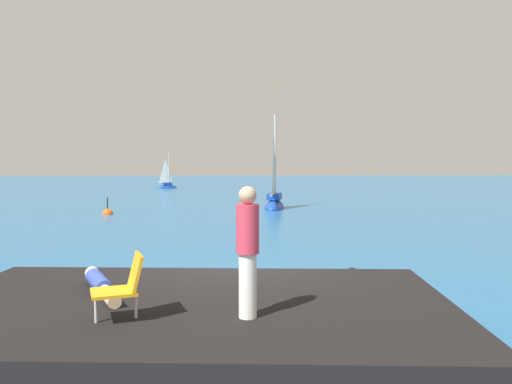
{
  "coord_description": "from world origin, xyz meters",
  "views": [
    {
      "loc": [
        -0.2,
        -9.43,
        2.74
      ],
      "look_at": [
        1.17,
        14.75,
        1.19
      ],
      "focal_mm": 35.15,
      "sensor_mm": 36.0,
      "label": 1
    }
  ],
  "objects_px": {
    "sailboat_near": "(274,203)",
    "person_standing": "(248,248)",
    "marker_buoy": "(108,214)",
    "person_sunbather": "(100,284)",
    "beach_chair": "(123,284)",
    "sailboat_far": "(167,186)"
  },
  "relations": [
    {
      "from": "sailboat_near",
      "to": "beach_chair",
      "type": "relative_size",
      "value": 7.3
    },
    {
      "from": "sailboat_near",
      "to": "beach_chair",
      "type": "distance_m",
      "value": 22.29
    },
    {
      "from": "marker_buoy",
      "to": "sailboat_near",
      "type": "bearing_deg",
      "value": 15.3
    },
    {
      "from": "person_standing",
      "to": "marker_buoy",
      "type": "distance_m",
      "value": 20.62
    },
    {
      "from": "sailboat_near",
      "to": "person_standing",
      "type": "xyz_separation_m",
      "value": [
        -2.38,
        -21.93,
        1.36
      ]
    },
    {
      "from": "sailboat_near",
      "to": "sailboat_far",
      "type": "bearing_deg",
      "value": 33.59
    },
    {
      "from": "sailboat_near",
      "to": "marker_buoy",
      "type": "bearing_deg",
      "value": 117.01
    },
    {
      "from": "sailboat_near",
      "to": "person_sunbather",
      "type": "height_order",
      "value": "sailboat_near"
    },
    {
      "from": "person_sunbather",
      "to": "marker_buoy",
      "type": "bearing_deg",
      "value": 168.34
    },
    {
      "from": "person_standing",
      "to": "sailboat_far",
      "type": "bearing_deg",
      "value": -106.18
    },
    {
      "from": "person_sunbather",
      "to": "beach_chair",
      "type": "relative_size",
      "value": 2.06
    },
    {
      "from": "marker_buoy",
      "to": "person_standing",
      "type": "bearing_deg",
      "value": -72.08
    },
    {
      "from": "person_sunbather",
      "to": "marker_buoy",
      "type": "distance_m",
      "value": 18.75
    },
    {
      "from": "sailboat_far",
      "to": "person_standing",
      "type": "distance_m",
      "value": 43.64
    },
    {
      "from": "beach_chair",
      "to": "marker_buoy",
      "type": "relative_size",
      "value": 0.71
    },
    {
      "from": "person_sunbather",
      "to": "person_standing",
      "type": "bearing_deg",
      "value": 33.57
    },
    {
      "from": "person_standing",
      "to": "beach_chair",
      "type": "height_order",
      "value": "person_standing"
    },
    {
      "from": "sailboat_far",
      "to": "beach_chair",
      "type": "relative_size",
      "value": 4.64
    },
    {
      "from": "person_sunbather",
      "to": "beach_chair",
      "type": "distance_m",
      "value": 1.48
    },
    {
      "from": "sailboat_near",
      "to": "beach_chair",
      "type": "xyz_separation_m",
      "value": [
        -3.88,
        -21.93,
        0.93
      ]
    },
    {
      "from": "sailboat_near",
      "to": "person_standing",
      "type": "bearing_deg",
      "value": -174.47
    },
    {
      "from": "sailboat_near",
      "to": "person_standing",
      "type": "distance_m",
      "value": 22.1
    }
  ]
}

